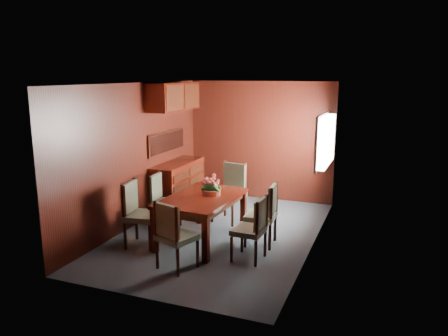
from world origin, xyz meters
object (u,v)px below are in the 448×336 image
at_px(chair_head, 173,232).
at_px(flower_centerpiece, 211,186).
at_px(dining_table, 202,203).
at_px(chair_right_near, 254,226).
at_px(sideboard, 178,185).
at_px(chair_left_near, 137,210).

xyz_separation_m(chair_head, flower_centerpiece, (0.04, 1.21, 0.34)).
height_order(dining_table, chair_right_near, chair_right_near).
height_order(sideboard, chair_left_near, chair_left_near).
xyz_separation_m(sideboard, chair_left_near, (0.28, -1.87, 0.10)).
height_order(chair_left_near, chair_head, chair_left_near).
bearing_deg(chair_right_near, chair_head, 130.87).
bearing_deg(chair_left_near, flower_centerpiece, 115.47).
bearing_deg(chair_right_near, flower_centerpiece, 61.76).
bearing_deg(chair_left_near, chair_head, 48.95).
relative_size(sideboard, chair_left_near, 1.41).
relative_size(dining_table, flower_centerpiece, 5.04).
height_order(dining_table, chair_head, chair_head).
distance_m(chair_left_near, flower_centerpiece, 1.17).
distance_m(sideboard, dining_table, 1.77).
distance_m(chair_left_near, chair_head, 1.07).
xyz_separation_m(chair_left_near, chair_head, (0.90, -0.58, -0.03)).
bearing_deg(sideboard, chair_right_near, -40.75).
relative_size(chair_left_near, chair_right_near, 1.09).
relative_size(dining_table, chair_left_near, 1.58).
xyz_separation_m(dining_table, chair_head, (0.07, -1.08, -0.09)).
distance_m(sideboard, chair_head, 2.72).
distance_m(dining_table, chair_left_near, 0.97).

